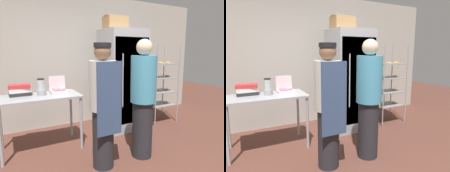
{
  "view_description": "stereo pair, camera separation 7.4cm",
  "coord_description": "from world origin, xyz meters",
  "views": [
    {
      "loc": [
        -1.4,
        -1.96,
        1.57
      ],
      "look_at": [
        0.02,
        0.67,
        1.05
      ],
      "focal_mm": 32.0,
      "sensor_mm": 36.0,
      "label": 1
    },
    {
      "loc": [
        -1.33,
        -1.99,
        1.57
      ],
      "look_at": [
        0.02,
        0.67,
        1.05
      ],
      "focal_mm": 32.0,
      "sensor_mm": 36.0,
      "label": 2
    }
  ],
  "objects": [
    {
      "name": "person_customer",
      "position": [
        0.34,
        0.31,
        0.89
      ],
      "size": [
        0.37,
        0.37,
        1.74
      ],
      "color": "#232328",
      "rests_on": "ground_plane"
    },
    {
      "name": "cardboard_storage_box",
      "position": [
        0.54,
        1.5,
        2.1
      ],
      "size": [
        0.43,
        0.31,
        0.25
      ],
      "color": "#A87F51",
      "rests_on": "refrigerator"
    },
    {
      "name": "refrigerator",
      "position": [
        0.68,
        1.45,
        0.99
      ],
      "size": [
        0.79,
        0.75,
        1.98
      ],
      "color": "#9EA0A5",
      "rests_on": "ground_plane"
    },
    {
      "name": "baking_rack",
      "position": [
        1.62,
        1.38,
        0.86
      ],
      "size": [
        0.65,
        0.5,
        1.72
      ],
      "color": "#93969B",
      "rests_on": "ground_plane"
    },
    {
      "name": "donut_box",
      "position": [
        -0.64,
        1.3,
        0.93
      ],
      "size": [
        0.27,
        0.23,
        0.28
      ],
      "color": "silver",
      "rests_on": "prep_counter"
    },
    {
      "name": "person_baker",
      "position": [
        -0.3,
        0.33,
        0.87
      ],
      "size": [
        0.35,
        0.37,
        1.67
      ],
      "color": "#232328",
      "rests_on": "ground_plane"
    },
    {
      "name": "ground_plane",
      "position": [
        0.0,
        0.0,
        0.0
      ],
      "size": [
        14.0,
        14.0,
        0.0
      ],
      "primitive_type": "plane",
      "color": "brown"
    },
    {
      "name": "blender_pitcher",
      "position": [
        -0.92,
        1.25,
        1.0
      ],
      "size": [
        0.13,
        0.13,
        0.27
      ],
      "color": "#99999E",
      "rests_on": "prep_counter"
    },
    {
      "name": "back_wall",
      "position": [
        0.0,
        2.23,
        1.37
      ],
      "size": [
        6.4,
        0.12,
        2.75
      ],
      "primitive_type": "cube",
      "color": "#ADA89E",
      "rests_on": "ground_plane"
    },
    {
      "name": "prep_counter",
      "position": [
        -0.96,
        1.24,
        0.78
      ],
      "size": [
        1.23,
        0.64,
        0.88
      ],
      "color": "#9EA0A5",
      "rests_on": "ground_plane"
    },
    {
      "name": "binder_stack",
      "position": [
        -1.22,
        1.41,
        0.97
      ],
      "size": [
        0.33,
        0.24,
        0.17
      ],
      "color": "#232328",
      "rests_on": "prep_counter"
    }
  ]
}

